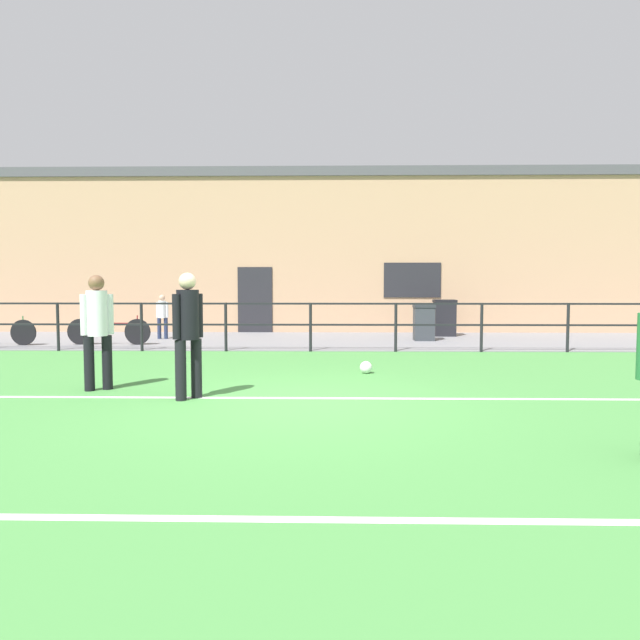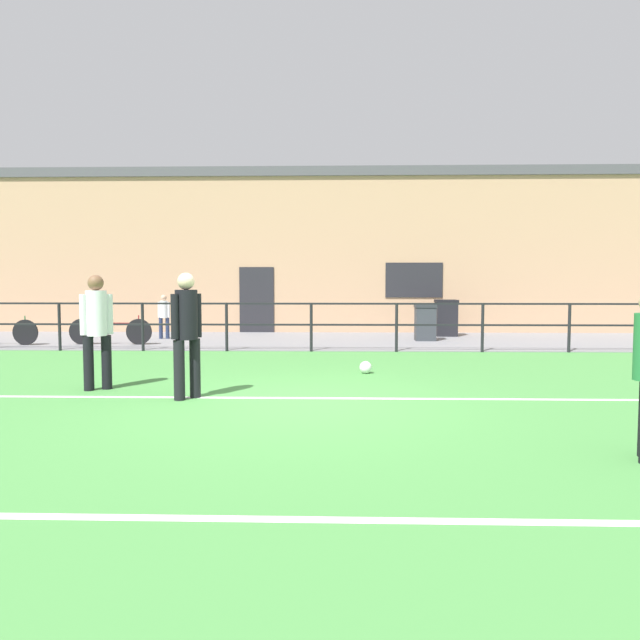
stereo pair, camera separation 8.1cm
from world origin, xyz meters
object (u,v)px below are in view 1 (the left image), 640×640
(player_goalkeeper, at_px, (188,328))
(spectator_child, at_px, (162,314))
(trash_bin_0, at_px, (424,322))
(trash_bin_1, at_px, (445,318))
(player_winger, at_px, (97,325))
(bicycle_parked_1, at_px, (109,331))
(soccer_ball_match, at_px, (366,367))

(player_goalkeeper, height_order, spectator_child, player_goalkeeper)
(trash_bin_0, distance_m, trash_bin_1, 1.58)
(spectator_child, relative_size, trash_bin_0, 1.27)
(player_winger, relative_size, bicycle_parked_1, 0.81)
(bicycle_parked_1, bearing_deg, soccer_ball_match, -35.12)
(spectator_child, bearing_deg, player_winger, 95.19)
(player_goalkeeper, relative_size, bicycle_parked_1, 0.82)
(soccer_ball_match, relative_size, trash_bin_0, 0.22)
(bicycle_parked_1, bearing_deg, trash_bin_0, 8.73)
(player_goalkeeper, distance_m, spectator_child, 8.89)
(bicycle_parked_1, bearing_deg, trash_bin_1, 16.09)
(soccer_ball_match, height_order, spectator_child, spectator_child)
(soccer_ball_match, bearing_deg, player_winger, -157.60)
(player_goalkeeper, distance_m, trash_bin_0, 9.31)
(soccer_ball_match, xyz_separation_m, bicycle_parked_1, (-6.37, 4.48, 0.26))
(soccer_ball_match, height_order, bicycle_parked_1, bicycle_parked_1)
(soccer_ball_match, distance_m, trash_bin_0, 6.08)
(spectator_child, height_order, bicycle_parked_1, spectator_child)
(player_goalkeeper, relative_size, trash_bin_0, 1.80)
(player_winger, height_order, trash_bin_0, player_winger)
(player_goalkeeper, xyz_separation_m, spectator_child, (-2.81, 8.43, -0.28))
(soccer_ball_match, distance_m, spectator_child, 8.17)
(player_goalkeeper, xyz_separation_m, player_winger, (-1.54, 0.65, -0.01))
(player_goalkeeper, bearing_deg, player_winger, 108.47)
(soccer_ball_match, bearing_deg, player_goalkeeper, -137.94)
(soccer_ball_match, xyz_separation_m, spectator_child, (-5.43, 6.06, 0.62))
(player_winger, relative_size, trash_bin_1, 1.62)
(spectator_child, bearing_deg, soccer_ball_match, 127.79)
(player_winger, relative_size, trash_bin_0, 1.77)
(player_winger, height_order, spectator_child, player_winger)
(trash_bin_0, height_order, trash_bin_1, trash_bin_1)
(player_goalkeeper, relative_size, trash_bin_1, 1.64)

